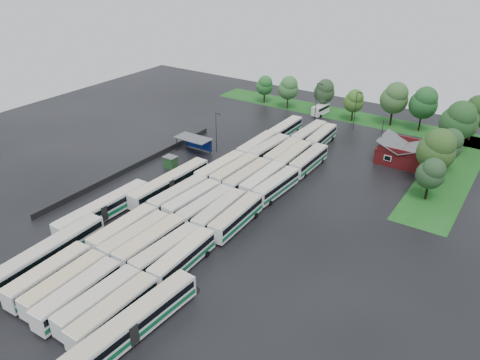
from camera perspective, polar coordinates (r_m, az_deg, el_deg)
The scene contains 61 objects.
ground at distance 83.42m, azimuth -5.75°, elevation -4.33°, with size 160.00×160.00×0.00m, color black.
brick_building at distance 107.76m, azimuth 19.20°, elevation 2.97°, with size 10.07×8.60×5.39m.
wash_shed at distance 107.04m, azimuth -5.59°, elevation 4.92°, with size 8.20×4.20×3.58m.
utility_hut at distance 100.63m, azimuth -8.46°, elevation 2.18°, with size 2.70×2.20×2.62m.
grass_strip_north at distance 134.10m, azimuth 12.76°, elevation 7.70°, with size 80.00×10.00×0.01m, color #165116.
grass_strip_east at distance 106.93m, azimuth 24.14°, elevation 0.74°, with size 10.00×50.00×0.01m, color #165116.
west_fence at distance 101.88m, azimuth -12.67°, elevation 1.67°, with size 0.10×50.00×1.20m, color #2D2D30.
bus_r0c0 at distance 71.37m, azimuth -22.26°, elevation -10.74°, with size 3.30×13.18×3.64m.
bus_r0c1 at distance 69.08m, azimuth -20.56°, elevation -11.83°, with size 3.18×12.90×3.57m.
bus_r0c2 at distance 66.76m, azimuth -19.11°, elevation -13.03°, with size 3.27×13.26×3.67m.
bus_r0c3 at distance 64.97m, azimuth -16.85°, elevation -14.00°, with size 2.83×12.73×3.54m.
bus_r0c4 at distance 62.86m, azimuth -15.09°, elevation -15.27°, with size 2.85×13.21×3.67m.
bus_r1c0 at distance 77.70m, azimuth -14.00°, elevation -5.97°, with size 2.97×13.01×3.61m.
bus_r1c1 at distance 75.49m, azimuth -12.59°, elevation -6.88°, with size 2.95×12.98×3.60m.
bus_r1c2 at distance 73.71m, azimuth -10.80°, elevation -7.55°, with size 2.96×13.33×3.70m.
bus_r1c3 at distance 71.67m, azimuth -8.94°, elevation -8.59°, with size 3.21×12.87×3.56m.
bus_r1c4 at distance 70.10m, azimuth -6.97°, elevation -9.35°, with size 3.22×12.93×3.57m.
bus_r2c0 at distance 85.78m, azimuth -7.46°, elevation -1.93°, with size 3.40×13.17×3.63m.
bus_r2c1 at distance 83.98m, azimuth -5.81°, elevation -2.54°, with size 3.35×12.95×3.57m.
bus_r2c2 at distance 81.90m, azimuth -4.20°, elevation -3.32°, with size 3.14×12.81×3.54m.
bus_r2c3 at distance 80.21m, azimuth -2.50°, elevation -3.95°, with size 3.31×13.07×3.61m.
bus_r2c4 at distance 78.84m, azimuth -0.44°, elevation -4.51°, with size 3.27×13.17×3.64m.
bus_r3c0 at distance 94.87m, azimuth -2.38°, elevation 1.33°, with size 3.31×13.39×3.70m.
bus_r3c1 at distance 93.68m, azimuth -0.60°, elevation 0.99°, with size 3.13×13.24×3.67m.
bus_r3c2 at distance 91.62m, azimuth 0.98°, elevation 0.34°, with size 3.10×13.22×3.66m.
bus_r3c3 at distance 90.55m, azimuth 2.80°, elevation -0.08°, with size 2.79×12.76×3.55m.
bus_r3c4 at distance 88.92m, azimuth 4.43°, elevation -0.69°, with size 3.18×12.71×3.51m.
bus_r4c0 at distance 105.40m, azimuth 2.09°, elevation 4.09°, with size 3.00×13.24×3.67m.
bus_r4c1 at distance 104.08m, azimuth 3.55°, elevation 3.73°, with size 3.42×13.14×3.62m.
bus_r4c2 at distance 102.49m, azimuth 5.23°, elevation 3.25°, with size 3.01×12.81×3.55m.
bus_r4c3 at distance 100.89m, azimuth 6.52°, elevation 2.79°, with size 3.07×12.97×3.59m.
bus_r4c4 at distance 99.72m, azimuth 8.38°, elevation 2.37°, with size 2.81×12.96×3.61m.
bus_r5c0 at distance 116.11m, azimuth 5.56°, elevation 6.20°, with size 2.85×12.80×3.55m.
bus_r5c2 at distance 113.39m, azimuth 8.43°, elevation 5.53°, with size 3.03×13.25×3.68m.
bus_r5c3 at distance 112.20m, azimuth 9.88°, elevation 5.13°, with size 3.21×12.74×3.52m.
artic_bus_west_a at distance 75.80m, azimuth -22.40°, elevation -8.31°, with size 3.56×19.85×3.67m.
artic_bus_west_b at distance 90.44m, azimuth -8.52°, elevation -0.37°, with size 3.28×19.62×3.63m.
artic_bus_west_c at distance 84.43m, azimuth -16.30°, elevation -3.42°, with size 3.00×19.30×3.57m.
artic_bus_east at distance 60.63m, azimuth -12.97°, elevation -16.83°, with size 3.79×20.06×3.70m.
minibus at distance 132.79m, azimuth 9.80°, elevation 8.48°, with size 2.91×6.48×2.75m.
tree_north_0 at distance 140.14m, azimuth 3.04°, elevation 11.47°, with size 5.01×5.01×8.30m.
tree_north_1 at distance 135.20m, azimuth 5.94°, elevation 11.14°, with size 5.79×5.79×9.59m.
tree_north_2 at distance 133.66m, azimuth 10.27°, elevation 10.64°, with size 5.76×5.76×9.53m.
tree_north_3 at distance 128.31m, azimuth 13.75°, elevation 9.37°, with size 5.31×5.31×8.79m.
tree_north_4 at distance 127.32m, azimuth 18.36°, elevation 9.50°, with size 7.05×7.05×11.67m.
tree_north_5 at distance 126.00m, azimuth 21.53°, elevation 8.77°, with size 6.99×6.99×11.58m.
tree_north_6 at distance 124.74m, azimuth 26.85°, elevation 7.46°, with size 6.84×6.84×11.33m.
tree_east_0 at distance 92.17m, azimuth 22.29°, elevation 0.78°, with size 5.21×5.21×8.63m.
tree_east_1 at distance 97.17m, azimuth 22.92°, elevation 3.46°, with size 7.29×7.29×12.08m.
tree_east_2 at distance 104.77m, azimuth 24.09°, elevation 4.01°, with size 5.90×5.90×9.77m.
tree_east_3 at distance 113.71m, azimuth 25.12°, elevation 6.59°, with size 7.71×7.71×12.77m.
tree_east_4 at distance 119.79m, azimuth 25.90°, elevation 6.19°, with size 5.49×5.49×9.10m.
lamp_post_ne at distance 106.12m, azimuth 16.89°, elevation 5.01°, with size 1.42×0.28×9.24m.
lamp_post_nw at distance 106.11m, azimuth -2.87°, elevation 6.21°, with size 1.43×0.28×9.29m.
lamp_post_back_w at distance 124.02m, azimuth 9.33°, elevation 9.52°, with size 1.69×0.33×10.98m.
lamp_post_back_e at distance 122.43m, azimuth 13.96°, elevation 8.53°, with size 1.52×0.30×9.90m.
puddle_0 at distance 75.20m, azimuth -16.78°, elevation -9.47°, with size 6.12×6.12×0.01m, color black.
puddle_1 at distance 64.51m, azimuth -11.23°, elevation -15.86°, with size 3.00×3.00×0.01m, color black.
puddle_2 at distance 89.55m, azimuth -7.12°, elevation -2.03°, with size 5.18×5.18×0.01m, color black.
puddle_3 at distance 79.19m, azimuth -6.43°, elevation -6.27°, with size 3.28×3.28×0.01m, color black.
puddle_4 at distance 67.19m, azimuth -5.95°, elevation -13.31°, with size 2.47×2.47×0.01m, color black.
Camera 1 is at (46.17, -54.06, 43.64)m, focal length 35.00 mm.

